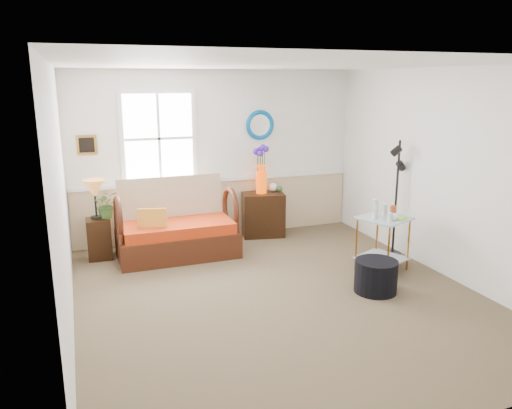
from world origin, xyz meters
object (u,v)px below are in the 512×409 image
object	(u,v)px
cabinet	(263,214)
floor_lamp	(396,199)
loveseat	(176,219)
lamp_stand	(99,239)
ottoman	(376,276)
side_table	(382,244)

from	to	relation	value
cabinet	floor_lamp	bearing A→B (deg)	-34.54
loveseat	cabinet	world-z (taller)	loveseat
lamp_stand	ottoman	distance (m)	3.79
loveseat	side_table	world-z (taller)	loveseat
floor_lamp	side_table	bearing A→B (deg)	-137.31
side_table	loveseat	bearing A→B (deg)	148.10
ottoman	loveseat	bearing A→B (deg)	133.11
loveseat	floor_lamp	distance (m)	3.11
lamp_stand	side_table	bearing A→B (deg)	-26.82
cabinet	ottoman	world-z (taller)	cabinet
cabinet	floor_lamp	xyz separation A→B (m)	(1.44, -1.48, 0.47)
cabinet	side_table	xyz separation A→B (m)	(0.93, -1.94, 0.01)
loveseat	ottoman	bearing A→B (deg)	-46.99
side_table	ottoman	xyz separation A→B (m)	(-0.47, -0.57, -0.17)
side_table	floor_lamp	size ratio (longest dim) A/B	0.44
lamp_stand	cabinet	bearing A→B (deg)	4.38
lamp_stand	side_table	world-z (taller)	side_table
lamp_stand	floor_lamp	xyz separation A→B (m)	(3.97, -1.28, 0.54)
cabinet	side_table	bearing A→B (deg)	-53.24
side_table	ottoman	size ratio (longest dim) A/B	1.43
cabinet	floor_lamp	world-z (taller)	floor_lamp
lamp_stand	floor_lamp	world-z (taller)	floor_lamp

